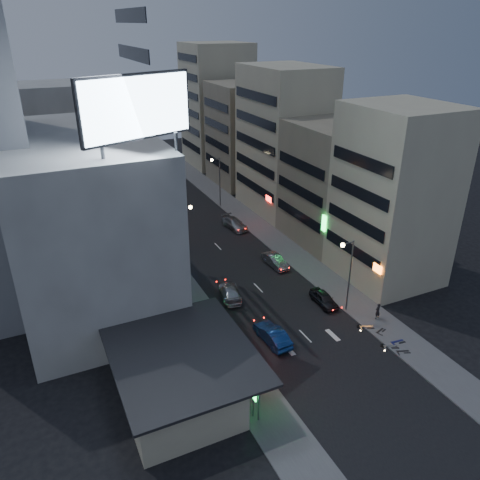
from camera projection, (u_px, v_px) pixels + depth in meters
ground at (329, 361)px, 42.08m from camera, size 180.00×180.00×0.00m
sidewalk_left at (152, 245)px, 63.55m from camera, size 4.00×120.00×0.12m
sidewalk_right at (257, 226)px, 69.71m from camera, size 4.00×120.00×0.12m
food_court at (173, 375)px, 37.52m from camera, size 11.00×13.00×3.88m
white_building at (86, 222)px, 48.09m from camera, size 14.00×24.00×18.00m
shophouse_near at (393, 196)px, 52.21m from camera, size 10.00×11.00×20.00m
shophouse_mid at (335, 183)px, 62.67m from camera, size 11.00×12.00×16.00m
shophouse_far at (284, 141)px, 71.85m from camera, size 10.00×14.00×22.00m
far_left_a at (69, 154)px, 68.72m from camera, size 11.00×10.00×20.00m
far_left_b at (59, 151)px, 80.24m from camera, size 12.00×10.00×15.00m
far_right_a at (244, 134)px, 85.18m from camera, size 11.00×12.00×18.00m
far_right_b at (217, 106)px, 95.57m from camera, size 12.00×12.00×24.00m
billboard at (137, 108)px, 36.04m from camera, size 9.52×3.75×6.20m
street_lamp_right_near at (348, 266)px, 46.99m from camera, size 1.60×0.44×8.02m
street_lamp_left at (184, 228)px, 55.55m from camera, size 1.60×0.44×8.02m
street_lamp_right_far at (217, 175)px, 74.84m from camera, size 1.60×0.44×8.02m
parked_car_right_near at (324, 299)px, 50.18m from camera, size 1.78×4.12×1.38m
parked_car_right_mid at (275, 261)px, 58.06m from camera, size 1.80×4.47×1.44m
parked_car_left at (171, 238)px, 64.30m from camera, size 2.82×5.24×1.40m
parked_car_right_far at (234, 223)px, 68.68m from camera, size 2.68×5.32×1.48m
road_car_blue at (272, 335)px, 44.24m from camera, size 1.89×4.88×1.59m
road_car_silver at (230, 292)px, 51.36m from camera, size 3.04×5.24×1.43m
person at (378, 311)px, 47.54m from camera, size 0.69×0.52×1.73m
scooter_black_a at (409, 345)px, 43.03m from camera, size 1.17×1.85×1.08m
scooter_silver_a at (398, 340)px, 43.65m from camera, size 1.42×2.06×1.20m
scooter_blue at (403, 334)px, 44.48m from camera, size 0.83×2.01×1.20m
scooter_black_b at (383, 323)px, 46.18m from camera, size 1.12×1.83×1.06m
scooter_silver_b at (374, 321)px, 46.45m from camera, size 1.44×2.10×1.22m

